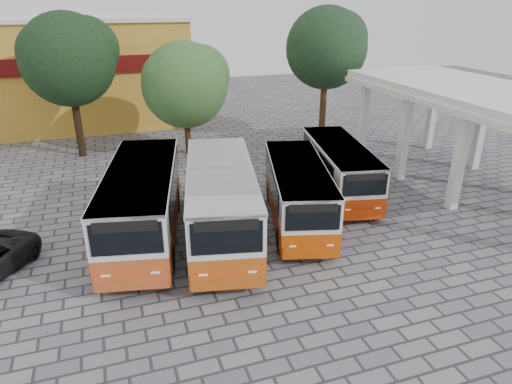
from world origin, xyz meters
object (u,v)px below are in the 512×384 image
object	(u,v)px
bus_centre_right	(298,190)
bus_far_right	(339,167)
bus_centre_left	(221,199)
bus_far_left	(143,200)

from	to	relation	value
bus_centre_right	bus_far_right	size ratio (longest dim) A/B	1.04
bus_centre_left	bus_centre_right	size ratio (longest dim) A/B	1.14
bus_centre_right	bus_far_right	bearing A→B (deg)	49.66
bus_centre_right	bus_far_right	distance (m)	4.04
bus_centre_left	bus_centre_right	xyz separation A→B (m)	(3.67, 0.40, -0.24)
bus_centre_left	bus_far_right	size ratio (longest dim) A/B	1.18
bus_far_left	bus_centre_right	xyz separation A→B (m)	(6.79, -0.58, -0.23)
bus_far_left	bus_far_right	bearing A→B (deg)	21.25
bus_centre_left	bus_far_left	bearing A→B (deg)	174.54
bus_centre_right	bus_far_right	xyz separation A→B (m)	(3.34, 2.28, -0.04)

